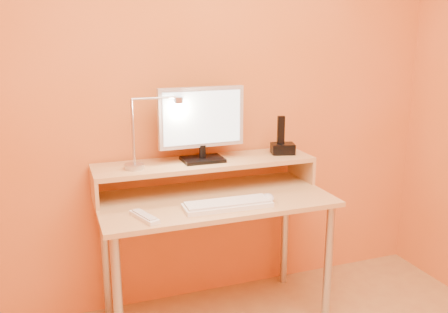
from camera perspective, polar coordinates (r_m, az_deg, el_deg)
name	(u,v)px	position (r m, az deg, el deg)	size (l,w,h in m)	color
wall_back	(195,89)	(2.66, -3.48, 8.12)	(3.00, 0.04, 2.50)	#CD661F
desk_leg_fl	(118,306)	(2.30, -12.64, -17.14)	(0.04, 0.04, 0.69)	#B4B4BC
desk_leg_fr	(328,267)	(2.64, 12.42, -12.83)	(0.04, 0.04, 0.69)	#B4B4BC
desk_leg_bl	(106,259)	(2.74, -14.09, -11.85)	(0.04, 0.04, 0.69)	#B4B4BC
desk_leg_br	(285,231)	(3.03, 7.33, -8.93)	(0.04, 0.04, 0.69)	#B4B4BC
desk_lower	(214,200)	(2.48, -1.16, -5.21)	(1.20, 0.60, 0.03)	tan
shelf_riser_left	(94,189)	(2.48, -15.38, -3.75)	(0.02, 0.30, 0.14)	tan
shelf_riser_right	(301,167)	(2.82, 9.28, -1.28)	(0.02, 0.30, 0.14)	tan
desk_shelf	(205,163)	(2.57, -2.26, -0.78)	(1.20, 0.30, 0.03)	tan
monitor_foot	(203,159)	(2.56, -2.60, -0.35)	(0.22, 0.16, 0.02)	black
monitor_neck	(202,151)	(2.54, -2.61, 0.61)	(0.04, 0.04, 0.07)	black
monitor_panel	(202,117)	(2.52, -2.73, 4.76)	(0.47, 0.04, 0.32)	#B3B3B9
monitor_back	(200,117)	(2.54, -2.89, 4.84)	(0.42, 0.01, 0.27)	black
monitor_screen	(203,118)	(2.50, -2.60, 4.69)	(0.43, 0.00, 0.28)	silver
lamp_base	(134,166)	(2.44, -10.74, -1.18)	(0.10, 0.10, 0.03)	#B4B4BC
lamp_post	(133,132)	(2.40, -10.94, 2.90)	(0.01, 0.01, 0.33)	#B4B4BC
lamp_arm	(155,98)	(2.40, -8.28, 6.98)	(0.01, 0.01, 0.24)	#B4B4BC
lamp_head	(179,100)	(2.43, -5.47, 6.79)	(0.04, 0.04, 0.03)	#B4B4BC
lamp_bulb	(179,103)	(2.43, -5.47, 6.42)	(0.03, 0.03, 0.00)	#FFEAC6
phone_dock	(283,149)	(2.73, 7.09, 0.95)	(0.13, 0.10, 0.06)	black
phone_handset	(281,130)	(2.70, 6.88, 3.20)	(0.04, 0.03, 0.16)	black
phone_led	(294,150)	(2.71, 8.43, 0.79)	(0.01, 0.00, 0.04)	#2171F7
keyboard	(228,205)	(2.33, 0.43, -5.89)	(0.44, 0.14, 0.02)	white
mouse	(268,198)	(2.42, 5.33, -5.00)	(0.06, 0.11, 0.04)	silver
remote_control	(144,217)	(2.22, -9.58, -7.20)	(0.05, 0.19, 0.02)	white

